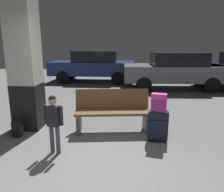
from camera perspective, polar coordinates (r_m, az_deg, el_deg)
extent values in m
cube|color=slate|center=(7.13, 0.38, -1.95)|extent=(18.00, 18.00, 0.10)
cube|color=black|center=(5.22, -20.86, -2.40)|extent=(0.57, 0.57, 1.00)
cube|color=beige|center=(5.05, -22.36, 14.63)|extent=(0.56, 0.56, 2.07)
cube|color=brown|center=(4.64, 0.19, -4.22)|extent=(1.64, 0.62, 0.05)
cube|color=brown|center=(4.81, 0.05, -0.65)|extent=(1.60, 0.29, 0.42)
cube|color=#4C4C51|center=(4.74, -8.61, -6.97)|extent=(0.13, 0.41, 0.41)
cube|color=#4C4C51|center=(4.80, 8.87, -6.70)|extent=(0.13, 0.41, 0.41)
cube|color=#191E33|center=(4.34, 11.86, -7.41)|extent=(0.39, 0.23, 0.56)
cube|color=#191E33|center=(4.26, 11.91, -8.70)|extent=(0.34, 0.05, 0.36)
cube|color=#A5A5AA|center=(4.33, 11.97, -3.72)|extent=(0.14, 0.03, 0.02)
cylinder|color=black|center=(4.53, 9.55, -10.55)|extent=(0.02, 0.05, 0.04)
cylinder|color=black|center=(4.55, 13.66, -10.63)|extent=(0.02, 0.05, 0.04)
cube|color=#D833A5|center=(4.20, 12.15, -1.67)|extent=(0.31, 0.22, 0.34)
cube|color=#8E2B70|center=(4.13, 11.99, -2.68)|extent=(0.23, 0.08, 0.19)
cylinder|color=black|center=(4.17, 12.26, 0.43)|extent=(0.06, 0.04, 0.02)
cylinder|color=#4C5160|center=(3.92, -13.92, -11.06)|extent=(0.07, 0.07, 0.50)
cylinder|color=#4C5160|center=(3.97, -15.40, -10.81)|extent=(0.07, 0.07, 0.50)
cube|color=#232328|center=(3.79, -15.04, -5.05)|extent=(0.22, 0.16, 0.35)
cylinder|color=#232328|center=(3.72, -13.10, -5.01)|extent=(0.06, 0.06, 0.34)
cylinder|color=#232328|center=(3.86, -16.95, -4.58)|extent=(0.06, 0.06, 0.34)
sphere|color=tan|center=(3.72, -15.29, -1.14)|extent=(0.14, 0.14, 0.14)
sphere|color=black|center=(3.71, -15.31, -0.84)|extent=(0.13, 0.13, 0.13)
cylinder|color=red|center=(3.91, -15.25, -4.24)|extent=(0.06, 0.06, 0.10)
cylinder|color=red|center=(3.89, -15.32, -3.19)|extent=(0.01, 0.01, 0.06)
cube|color=black|center=(4.94, -23.52, -7.57)|extent=(0.23, 0.31, 0.34)
cube|color=#28282D|center=(4.94, -22.38, -8.09)|extent=(0.10, 0.23, 0.19)
cylinder|color=black|center=(4.89, -23.70, -5.83)|extent=(0.04, 0.06, 0.02)
cube|color=slate|center=(9.48, 15.74, 5.85)|extent=(4.16, 1.85, 0.64)
cube|color=black|center=(9.46, 16.86, 9.30)|extent=(2.16, 1.62, 0.52)
cylinder|color=black|center=(8.53, 8.32, 2.88)|extent=(0.61, 0.22, 0.60)
cylinder|color=black|center=(10.09, 7.34, 4.56)|extent=(0.61, 0.22, 0.60)
cylinder|color=black|center=(9.19, 24.67, 2.55)|extent=(0.61, 0.22, 0.60)
cylinder|color=black|center=(10.66, 21.43, 4.21)|extent=(0.61, 0.22, 0.60)
cylinder|color=black|center=(9.62, 27.21, 2.73)|extent=(0.61, 0.23, 0.60)
cylinder|color=black|center=(11.06, 23.69, 4.31)|extent=(0.61, 0.23, 0.60)
cube|color=navy|center=(11.01, -5.05, 7.31)|extent=(4.13, 1.79, 0.64)
cube|color=black|center=(10.94, -4.33, 10.33)|extent=(2.13, 1.58, 0.52)
cylinder|color=black|center=(10.61, -12.73, 4.77)|extent=(0.60, 0.21, 0.60)
cylinder|color=black|center=(12.12, -10.43, 5.94)|extent=(0.60, 0.21, 0.60)
cylinder|color=black|center=(10.12, 1.48, 4.69)|extent=(0.60, 0.21, 0.60)
cylinder|color=black|center=(11.70, 2.00, 5.89)|extent=(0.60, 0.21, 0.60)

